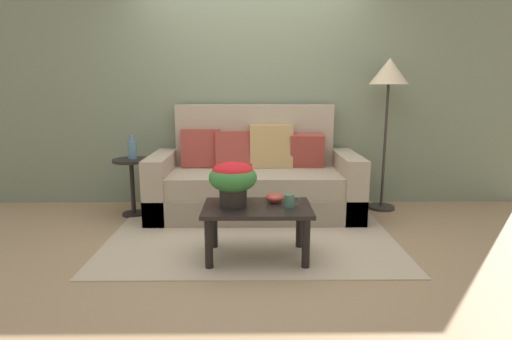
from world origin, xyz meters
TOP-DOWN VIEW (x-y plane):
  - ground_plane at (0.00, 0.00)m, footprint 14.00×14.00m
  - wall_back at (0.00, 1.33)m, footprint 6.40×0.12m
  - area_rug at (0.00, 0.08)m, footprint 2.55×1.74m
  - couch at (0.04, 0.85)m, footprint 2.17×0.92m
  - coffee_table at (0.05, -0.37)m, footprint 0.85×0.53m
  - side_table at (-1.25, 0.77)m, footprint 0.38×0.38m
  - floor_lamp at (1.46, 0.99)m, footprint 0.41×0.41m
  - potted_plant at (-0.14, -0.34)m, footprint 0.38×0.38m
  - coffee_mug at (0.30, -0.40)m, footprint 0.13×0.08m
  - snack_bowl at (0.19, -0.26)m, footprint 0.15×0.15m
  - table_vase at (-1.24, 0.79)m, footprint 0.09×0.09m

SIDE VIEW (x-z plane):
  - ground_plane at x=0.00m, z-range 0.00..0.00m
  - area_rug at x=0.00m, z-range 0.00..0.01m
  - coffee_table at x=0.05m, z-range 0.13..0.56m
  - couch at x=0.04m, z-range -0.22..0.93m
  - side_table at x=-1.25m, z-range 0.11..0.72m
  - snack_bowl at x=0.19m, z-range 0.43..0.50m
  - coffee_mug at x=0.30m, z-range 0.43..0.53m
  - potted_plant at x=-0.14m, z-range 0.47..0.82m
  - table_vase at x=-1.24m, z-range 0.58..0.83m
  - wall_back at x=0.00m, z-range 0.00..2.63m
  - floor_lamp at x=1.46m, z-range 0.59..2.23m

